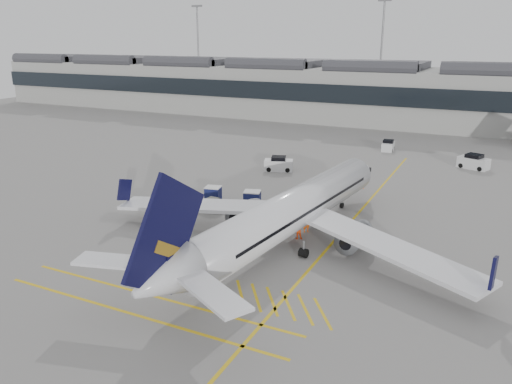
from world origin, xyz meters
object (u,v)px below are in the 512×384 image
at_px(ramp_agent_a, 307,223).
at_px(pushback_tug, 212,205).
at_px(airliner_main, 289,213).
at_px(belt_loader, 287,209).
at_px(baggage_cart_a, 251,218).
at_px(ramp_agent_b, 298,230).

height_order(ramp_agent_a, pushback_tug, ramp_agent_a).
bearing_deg(ramp_agent_a, airliner_main, -133.81).
xyz_separation_m(belt_loader, baggage_cart_a, (-1.83, -4.53, 0.30)).
bearing_deg(belt_loader, pushback_tug, -172.35).
bearing_deg(baggage_cart_a, pushback_tug, 146.96).
distance_m(baggage_cart_a, ramp_agent_a, 5.31).
bearing_deg(airliner_main, ramp_agent_a, 90.04).
height_order(baggage_cart_a, pushback_tug, baggage_cart_a).
bearing_deg(belt_loader, ramp_agent_a, -53.92).
bearing_deg(airliner_main, pushback_tug, 162.73).
distance_m(baggage_cart_a, pushback_tug, 6.13).
distance_m(belt_loader, pushback_tug, 7.75).
bearing_deg(pushback_tug, belt_loader, 18.59).
bearing_deg(baggage_cart_a, airliner_main, -34.68).
relative_size(airliner_main, ramp_agent_b, 22.59).
relative_size(ramp_agent_a, ramp_agent_b, 1.13).
relative_size(airliner_main, belt_loader, 7.28).
bearing_deg(pushback_tug, airliner_main, -21.27).
xyz_separation_m(belt_loader, ramp_agent_a, (3.38, -3.47, 0.33)).
bearing_deg(belt_loader, baggage_cart_a, -120.11).
xyz_separation_m(airliner_main, ramp_agent_a, (0.39, 3.30, -1.96)).
relative_size(baggage_cart_a, ramp_agent_a, 0.97).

